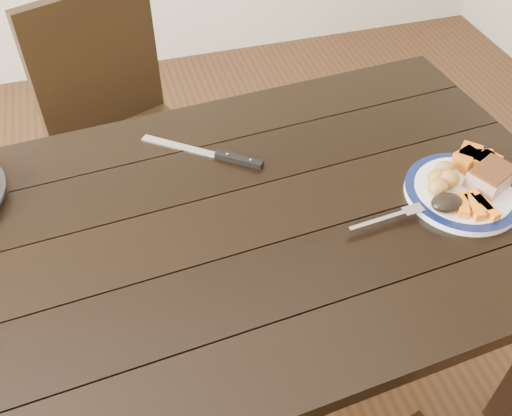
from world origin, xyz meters
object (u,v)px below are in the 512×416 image
object	(u,v)px
dining_table	(220,254)
dinner_plate	(462,193)
chair_far	(122,126)
pork_slice	(490,178)
carving_knife	(224,156)
fork	(392,217)

from	to	relation	value
dining_table	dinner_plate	bearing A→B (deg)	-6.66
dining_table	chair_far	world-z (taller)	chair_far
pork_slice	carving_knife	world-z (taller)	pork_slice
dining_table	chair_far	size ratio (longest dim) A/B	1.79
pork_slice	carving_knife	xyz separation A→B (m)	(-0.54, 0.28, -0.03)
dining_table	carving_knife	distance (m)	0.25
dining_table	carving_knife	xyz separation A→B (m)	(0.07, 0.22, 0.10)
chair_far	carving_knife	size ratio (longest dim) A/B	3.50
chair_far	pork_slice	xyz separation A→B (m)	(0.76, -0.80, 0.27)
fork	carving_knife	distance (m)	0.43
chair_far	dinner_plate	size ratio (longest dim) A/B	3.60
chair_far	carving_knife	world-z (taller)	chair_far
chair_far	dinner_plate	world-z (taller)	chair_far
dinner_plate	fork	distance (m)	0.20
pork_slice	fork	distance (m)	0.25
pork_slice	fork	world-z (taller)	pork_slice
dinner_plate	fork	world-z (taller)	fork
dining_table	pork_slice	distance (m)	0.63
dining_table	pork_slice	xyz separation A→B (m)	(0.61, -0.07, 0.13)
dining_table	dinner_plate	size ratio (longest dim) A/B	6.44
carving_knife	dining_table	bearing A→B (deg)	-69.88
dinner_plate	fork	bearing A→B (deg)	-170.20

